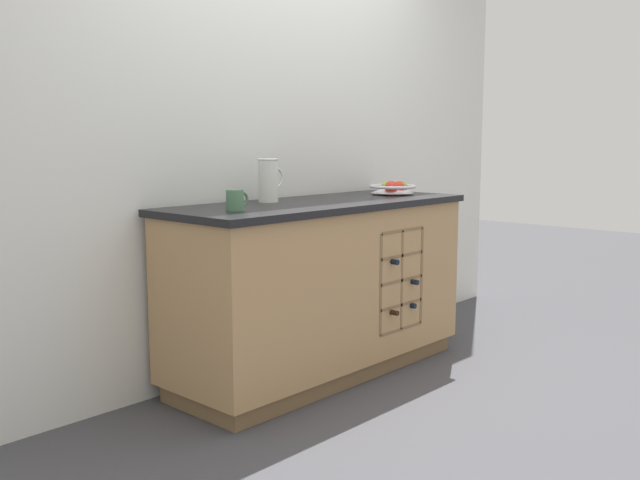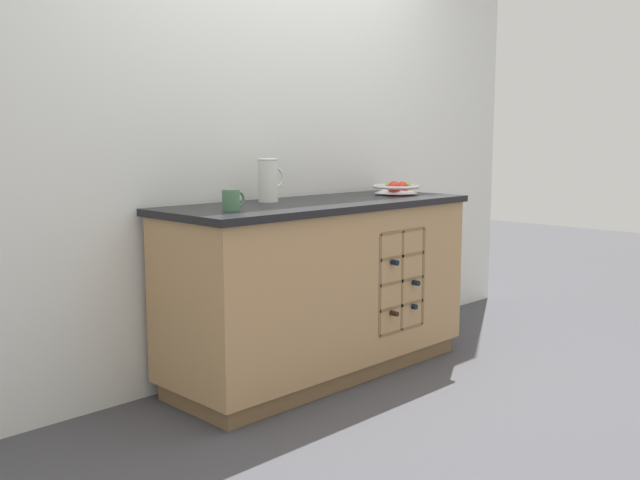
% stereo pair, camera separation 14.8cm
% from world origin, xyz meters
% --- Properties ---
extents(ground_plane, '(14.00, 14.00, 0.00)m').
position_xyz_m(ground_plane, '(0.00, 0.00, 0.00)').
color(ground_plane, '#424247').
extents(back_wall, '(4.40, 0.06, 2.55)m').
position_xyz_m(back_wall, '(0.00, 0.37, 1.27)').
color(back_wall, silver).
rests_on(back_wall, ground_plane).
extents(kitchen_island, '(1.75, 0.66, 0.91)m').
position_xyz_m(kitchen_island, '(0.00, -0.00, 0.46)').
color(kitchen_island, brown).
rests_on(kitchen_island, ground_plane).
extents(fruit_bowl, '(0.27, 0.27, 0.08)m').
position_xyz_m(fruit_bowl, '(0.62, -0.01, 0.95)').
color(fruit_bowl, silver).
rests_on(fruit_bowl, kitchen_island).
extents(white_pitcher, '(0.16, 0.11, 0.22)m').
position_xyz_m(white_pitcher, '(-0.21, 0.16, 1.03)').
color(white_pitcher, silver).
rests_on(white_pitcher, kitchen_island).
extents(ceramic_mug, '(0.12, 0.08, 0.09)m').
position_xyz_m(ceramic_mug, '(-0.61, -0.05, 0.96)').
color(ceramic_mug, '#4C7A56').
rests_on(ceramic_mug, kitchen_island).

